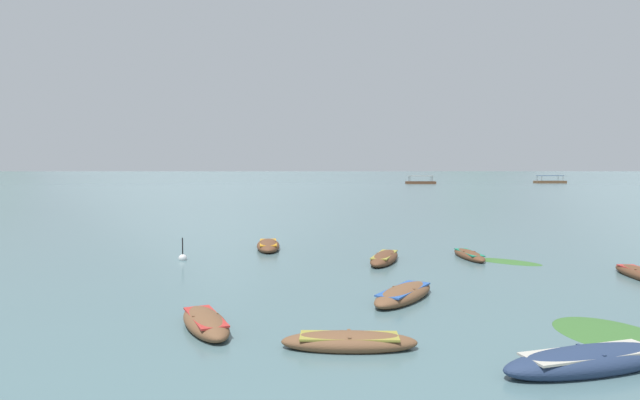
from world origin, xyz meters
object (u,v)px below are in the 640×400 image
Objects in this scene: rowboat_0 at (590,361)px; rowboat_1 at (404,294)px; rowboat_3 at (469,255)px; rowboat_6 at (268,246)px; mooring_buoy at (183,258)px; rowboat_4 at (349,342)px; rowboat_2 at (384,258)px; ferry_1 at (550,182)px; ferry_0 at (421,182)px; rowboat_5 at (205,323)px.

rowboat_0 is 6.97m from rowboat_1.
rowboat_6 is (-10.11, 2.80, 0.04)m from rowboat_3.
rowboat_4 is at bearing -59.26° from mooring_buoy.
ferry_1 is at bearing 65.10° from rowboat_2.
rowboat_1 is 0.41× the size of ferry_1.
rowboat_1 is at bearing -99.95° from ferry_0.
ferry_0 is at bearing 76.75° from rowboat_6.
mooring_buoy is (-12.60, 13.82, -0.09)m from rowboat_0.
rowboat_2 is at bearing -2.54° from mooring_buoy.
ferry_1 reaches higher than mooring_buoy.
rowboat_0 is 1.11× the size of rowboat_2.
ferry_1 is (71.14, 136.66, 0.26)m from rowboat_6.
rowboat_0 is 9.43m from rowboat_5.
rowboat_4 is (-2.00, -4.91, -0.02)m from rowboat_1.
rowboat_3 is at bearing 64.40° from rowboat_4.
ferry_0 is at bearing 81.28° from rowboat_3.
rowboat_2 is at bearing 89.12° from rowboat_1.
rowboat_5 is at bearing -71.85° from mooring_buoy.
rowboat_1 is 0.96× the size of rowboat_6.
rowboat_5 is (-9.00, 2.82, -0.02)m from rowboat_0.
rowboat_0 reaches higher than rowboat_4.
rowboat_5 is 146.10m from ferry_0.
rowboat_2 is at bearing 60.67° from rowboat_5.
rowboat_2 is 12.28m from rowboat_4.
ferry_0 is 0.93× the size of ferry_1.
mooring_buoy is at bearing 141.16° from rowboat_1.
ferry_1 reaches higher than rowboat_2.
rowboat_2 is 1.22× the size of rowboat_4.
mooring_buoy reaches higher than rowboat_0.
ferry_0 is (26.47, 144.43, 0.29)m from rowboat_4.
rowboat_2 is at bearing -114.90° from ferry_1.
rowboat_0 reaches higher than rowboat_3.
rowboat_4 is 4.12m from rowboat_5.
mooring_buoy reaches higher than rowboat_6.
rowboat_2 is at bearing -164.50° from rowboat_3.
rowboat_3 is 0.38× the size of ferry_1.
rowboat_6 is at bearing 117.30° from rowboat_1.
rowboat_6 is 5.12m from mooring_buoy.
rowboat_5 is (-5.95, -10.58, -0.01)m from rowboat_2.
rowboat_1 is (-3.16, 6.22, -0.02)m from rowboat_0.
rowboat_0 reaches higher than rowboat_2.
rowboat_0 is 19.53m from rowboat_6.
rowboat_1 is 6.76m from rowboat_5.
rowboat_0 reaches higher than rowboat_5.
rowboat_6 is at bearing -117.50° from ferry_1.
rowboat_4 is 146.84m from ferry_0.
rowboat_6 is (-8.92, 17.37, -0.01)m from rowboat_0.
ferry_1 reaches higher than rowboat_6.
ferry_0 is at bearing -168.55° from ferry_1.
rowboat_3 is 1.05× the size of rowboat_4.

